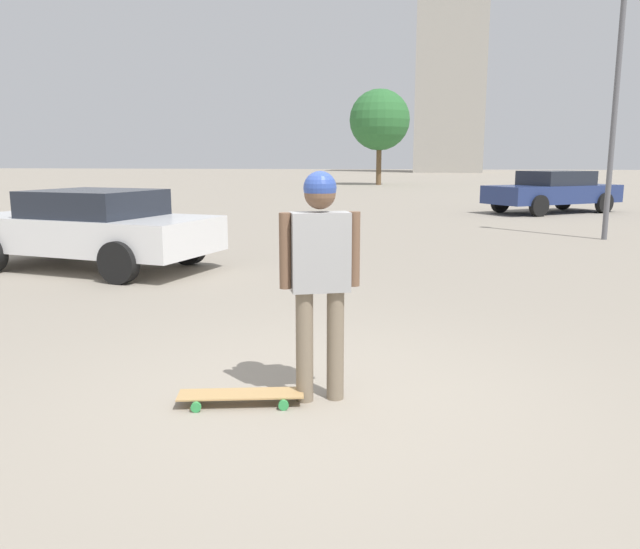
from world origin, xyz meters
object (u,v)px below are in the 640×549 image
object	(u,v)px
car_parked_far	(553,191)
person	(320,263)
skateboard	(241,395)
car_parked_near	(92,227)

from	to	relation	value
car_parked_far	person	bearing A→B (deg)	38.65
person	skateboard	world-z (taller)	person
car_parked_far	car_parked_near	bearing A→B (deg)	17.17
person	skateboard	size ratio (longest dim) A/B	1.80
car_parked_near	car_parked_far	distance (m)	16.13
skateboard	car_parked_far	size ratio (longest dim) A/B	0.20
person	car_parked_far	xyz separation A→B (m)	(-17.93, 5.08, -0.31)
person	car_parked_near	size ratio (longest dim) A/B	0.39
person	car_parked_far	size ratio (longest dim) A/B	0.35
person	skateboard	bearing A→B (deg)	179.02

